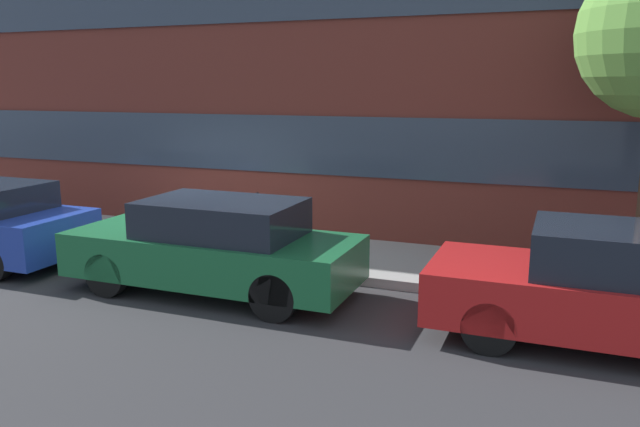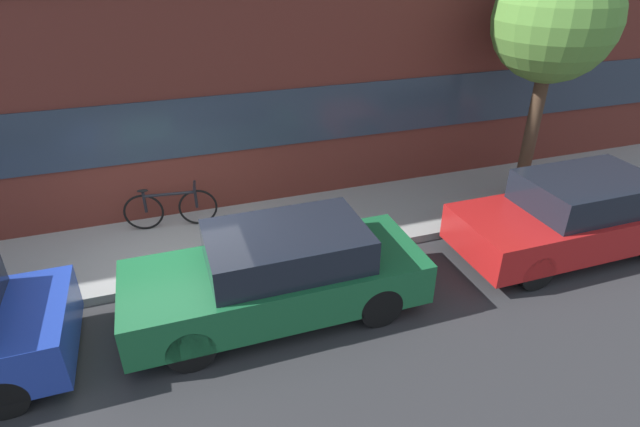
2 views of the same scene
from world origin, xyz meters
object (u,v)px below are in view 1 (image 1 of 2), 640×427
object	(u,v)px
parked_car_green	(215,247)
parked_car_red	(620,289)
fire_hydrant	(17,212)
bicycle	(232,213)

from	to	relation	value
parked_car_green	parked_car_red	distance (m)	5.34
parked_car_red	fire_hydrant	world-z (taller)	parked_car_red
parked_car_green	fire_hydrant	size ratio (longest dim) A/B	5.78
parked_car_green	parked_car_red	size ratio (longest dim) A/B	1.02
parked_car_red	parked_car_green	bearing A→B (deg)	0.00
parked_car_red	bicycle	world-z (taller)	parked_car_red
parked_car_green	bicycle	xyz separation A→B (m)	(-1.32, 2.87, -0.14)
parked_car_green	bicycle	bearing A→B (deg)	-65.23
parked_car_green	fire_hydrant	distance (m)	5.68
bicycle	fire_hydrant	bearing A→B (deg)	-155.14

